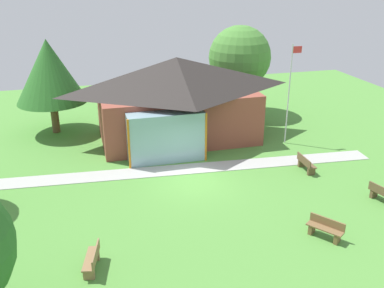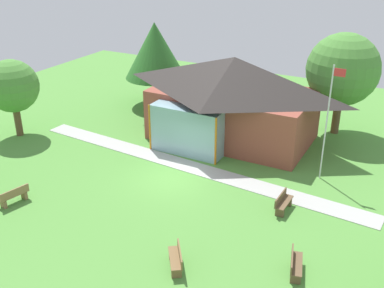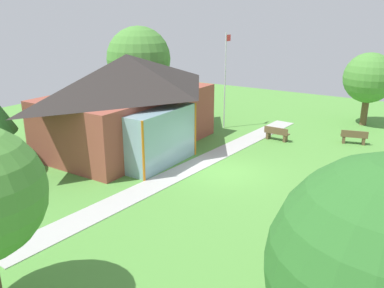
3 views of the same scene
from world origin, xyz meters
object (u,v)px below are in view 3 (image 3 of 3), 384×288
at_px(pavilion, 130,100).
at_px(bench_front_left, 306,256).
at_px(bench_front_right, 375,165).
at_px(tree_far_east, 369,78).
at_px(tree_behind_pavilion_right, 139,59).
at_px(bench_mid_right, 277,134).
at_px(bench_lawn_far_right, 354,137).
at_px(flagpole, 225,77).

distance_m(pavilion, bench_front_left, 13.84).
distance_m(bench_front_right, tree_far_east, 9.77).
bearing_deg(tree_behind_pavilion_right, bench_front_right, -98.38).
bearing_deg(tree_far_east, bench_mid_right, 150.95).
distance_m(bench_mid_right, tree_far_east, 8.15).
bearing_deg(pavilion, bench_front_left, -116.42).
bearing_deg(bench_lawn_far_right, bench_mid_right, -171.03).
distance_m(bench_mid_right, bench_front_right, 6.44).
height_order(bench_lawn_far_right, tree_far_east, tree_far_east).
bearing_deg(bench_front_right, bench_lawn_far_right, -101.42).
bearing_deg(bench_front_left, tree_far_east, -71.60).
height_order(pavilion, bench_front_right, pavilion).
relative_size(bench_front_left, tree_behind_pavilion_right, 0.24).
xyz_separation_m(flagpole, tree_far_east, (5.88, -7.76, -0.18)).
bearing_deg(tree_behind_pavilion_right, bench_front_left, -125.95).
distance_m(flagpole, bench_front_right, 10.95).
distance_m(bench_lawn_far_right, tree_behind_pavilion_right, 15.42).
bearing_deg(bench_lawn_far_right, tree_behind_pavilion_right, 171.84).
relative_size(bench_lawn_far_right, tree_behind_pavilion_right, 0.24).
bearing_deg(pavilion, bench_lawn_far_right, -55.12).
bearing_deg(tree_far_east, bench_front_right, -165.91).
distance_m(bench_mid_right, tree_behind_pavilion_right, 11.39).
height_order(bench_front_right, bench_front_left, same).
bearing_deg(bench_front_right, flagpole, -53.03).
bearing_deg(flagpole, bench_lawn_far_right, -82.84).
relative_size(bench_front_right, tree_far_east, 0.30).
relative_size(bench_front_right, tree_behind_pavilion_right, 0.22).
xyz_separation_m(bench_lawn_far_right, tree_far_east, (4.86, 0.40, 2.84)).
xyz_separation_m(flagpole, bench_mid_right, (-0.79, -4.05, -3.01)).
height_order(bench_mid_right, bench_front_right, same).
bearing_deg(flagpole, bench_front_right, -107.58).
relative_size(flagpole, bench_front_left, 4.00).
bearing_deg(flagpole, pavilion, 158.21).
bearing_deg(bench_front_left, tree_behind_pavilion_right, -23.36).
xyz_separation_m(bench_front_right, tree_far_east, (9.06, 2.28, 2.84)).
xyz_separation_m(pavilion, bench_front_left, (-6.07, -12.22, -2.34)).
relative_size(bench_mid_right, bench_front_left, 0.97).
distance_m(tree_behind_pavilion_right, tree_far_east, 15.89).
relative_size(bench_mid_right, tree_far_east, 0.31).
relative_size(bench_front_left, tree_far_east, 0.32).
xyz_separation_m(bench_front_left, tree_behind_pavilion_right, (11.82, 16.29, 3.86)).
height_order(bench_front_right, tree_far_east, tree_far_east).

